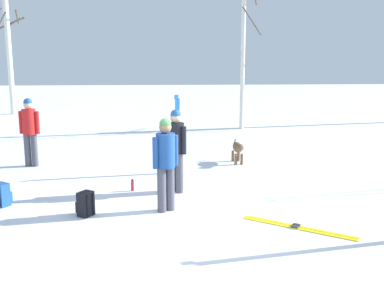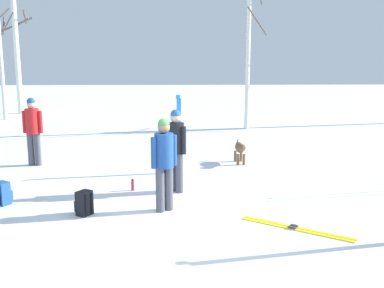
{
  "view_description": "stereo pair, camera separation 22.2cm",
  "coord_description": "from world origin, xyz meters",
  "px_view_note": "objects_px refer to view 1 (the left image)",
  "views": [
    {
      "loc": [
        -0.5,
        -7.57,
        2.95
      ],
      "look_at": [
        -0.05,
        1.94,
        1.0
      ],
      "focal_mm": 44.55,
      "sensor_mm": 36.0,
      "label": 1
    },
    {
      "loc": [
        -0.28,
        -7.58,
        2.95
      ],
      "look_at": [
        -0.05,
        1.94,
        1.0
      ],
      "focal_mm": 44.55,
      "sensor_mm": 36.0,
      "label": 2
    }
  ],
  "objects_px": {
    "water_bottle_0": "(133,185)",
    "person_2": "(176,145)",
    "person_0": "(166,159)",
    "backpack_1": "(2,195)",
    "birch_tree_2": "(8,40)",
    "dog": "(238,149)",
    "ski_pair_planted_2": "(177,135)",
    "backpack_0": "(85,204)",
    "person_1": "(29,128)",
    "birch_tree_3": "(244,41)",
    "ski_pair_lying_0": "(298,227)"
  },
  "relations": [
    {
      "from": "water_bottle_0",
      "to": "person_2",
      "type": "bearing_deg",
      "value": -6.31
    },
    {
      "from": "person_0",
      "to": "backpack_1",
      "type": "xyz_separation_m",
      "value": [
        -3.09,
        0.43,
        -0.77
      ]
    },
    {
      "from": "person_0",
      "to": "birch_tree_2",
      "type": "distance_m",
      "value": 15.01
    },
    {
      "from": "person_0",
      "to": "birch_tree_2",
      "type": "xyz_separation_m",
      "value": [
        -6.89,
        13.15,
        2.23
      ]
    },
    {
      "from": "water_bottle_0",
      "to": "birch_tree_2",
      "type": "relative_size",
      "value": 0.04
    },
    {
      "from": "person_0",
      "to": "dog",
      "type": "bearing_deg",
      "value": 62.9
    },
    {
      "from": "person_0",
      "to": "ski_pair_planted_2",
      "type": "distance_m",
      "value": 2.7
    },
    {
      "from": "backpack_1",
      "to": "birch_tree_2",
      "type": "height_order",
      "value": "birch_tree_2"
    },
    {
      "from": "person_2",
      "to": "backpack_0",
      "type": "relative_size",
      "value": 3.9
    },
    {
      "from": "dog",
      "to": "person_0",
      "type": "bearing_deg",
      "value": -117.1
    },
    {
      "from": "person_1",
      "to": "backpack_1",
      "type": "bearing_deg",
      "value": -84.24
    },
    {
      "from": "backpack_1",
      "to": "water_bottle_0",
      "type": "relative_size",
      "value": 1.78
    },
    {
      "from": "birch_tree_3",
      "to": "water_bottle_0",
      "type": "bearing_deg",
      "value": -114.71
    },
    {
      "from": "backpack_0",
      "to": "birch_tree_3",
      "type": "bearing_deg",
      "value": 65.01
    },
    {
      "from": "person_1",
      "to": "ski_pair_planted_2",
      "type": "height_order",
      "value": "ski_pair_planted_2"
    },
    {
      "from": "birch_tree_2",
      "to": "backpack_0",
      "type": "bearing_deg",
      "value": -67.72
    },
    {
      "from": "person_0",
      "to": "birch_tree_2",
      "type": "bearing_deg",
      "value": 117.66
    },
    {
      "from": "person_0",
      "to": "person_2",
      "type": "distance_m",
      "value": 1.19
    },
    {
      "from": "water_bottle_0",
      "to": "ski_pair_planted_2",
      "type": "bearing_deg",
      "value": 56.33
    },
    {
      "from": "backpack_0",
      "to": "ski_pair_planted_2",
      "type": "bearing_deg",
      "value": 59.86
    },
    {
      "from": "person_1",
      "to": "dog",
      "type": "height_order",
      "value": "person_1"
    },
    {
      "from": "person_1",
      "to": "water_bottle_0",
      "type": "bearing_deg",
      "value": -39.72
    },
    {
      "from": "backpack_0",
      "to": "birch_tree_2",
      "type": "height_order",
      "value": "birch_tree_2"
    },
    {
      "from": "person_1",
      "to": "backpack_1",
      "type": "xyz_separation_m",
      "value": [
        0.31,
        -3.07,
        -0.77
      ]
    },
    {
      "from": "dog",
      "to": "water_bottle_0",
      "type": "height_order",
      "value": "dog"
    },
    {
      "from": "person_0",
      "to": "person_2",
      "type": "xyz_separation_m",
      "value": [
        0.2,
        1.17,
        0.0
      ]
    },
    {
      "from": "ski_pair_planted_2",
      "to": "backpack_1",
      "type": "distance_m",
      "value": 4.09
    },
    {
      "from": "person_0",
      "to": "ski_pair_lying_0",
      "type": "xyz_separation_m",
      "value": [
        2.19,
        -0.95,
        -0.97
      ]
    },
    {
      "from": "birch_tree_2",
      "to": "water_bottle_0",
      "type": "bearing_deg",
      "value": -62.5
    },
    {
      "from": "water_bottle_0",
      "to": "birch_tree_3",
      "type": "bearing_deg",
      "value": 65.29
    },
    {
      "from": "person_1",
      "to": "water_bottle_0",
      "type": "relative_size",
      "value": 6.95
    },
    {
      "from": "person_0",
      "to": "person_2",
      "type": "bearing_deg",
      "value": 80.28
    },
    {
      "from": "ski_pair_planted_2",
      "to": "backpack_1",
      "type": "relative_size",
      "value": 4.23
    },
    {
      "from": "ski_pair_planted_2",
      "to": "water_bottle_0",
      "type": "xyz_separation_m",
      "value": [
        -0.95,
        -1.42,
        -0.81
      ]
    },
    {
      "from": "birch_tree_3",
      "to": "person_1",
      "type": "bearing_deg",
      "value": -139.39
    },
    {
      "from": "birch_tree_3",
      "to": "person_0",
      "type": "bearing_deg",
      "value": -107.38
    },
    {
      "from": "person_2",
      "to": "backpack_0",
      "type": "height_order",
      "value": "person_2"
    },
    {
      "from": "ski_pair_planted_2",
      "to": "ski_pair_lying_0",
      "type": "distance_m",
      "value": 4.23
    },
    {
      "from": "dog",
      "to": "backpack_0",
      "type": "xyz_separation_m",
      "value": [
        -3.25,
        -3.74,
        -0.17
      ]
    },
    {
      "from": "backpack_1",
      "to": "person_0",
      "type": "bearing_deg",
      "value": -7.99
    },
    {
      "from": "person_0",
      "to": "dog",
      "type": "height_order",
      "value": "person_0"
    },
    {
      "from": "person_1",
      "to": "backpack_0",
      "type": "bearing_deg",
      "value": -61.92
    },
    {
      "from": "person_2",
      "to": "dog",
      "type": "relative_size",
      "value": 1.91
    },
    {
      "from": "person_2",
      "to": "water_bottle_0",
      "type": "relative_size",
      "value": 6.95
    },
    {
      "from": "backpack_1",
      "to": "birch_tree_2",
      "type": "bearing_deg",
      "value": 106.66
    },
    {
      "from": "person_1",
      "to": "birch_tree_3",
      "type": "relative_size",
      "value": 0.28
    },
    {
      "from": "backpack_0",
      "to": "birch_tree_3",
      "type": "distance_m",
      "value": 10.31
    },
    {
      "from": "water_bottle_0",
      "to": "birch_tree_3",
      "type": "relative_size",
      "value": 0.04
    },
    {
      "from": "person_0",
      "to": "person_2",
      "type": "relative_size",
      "value": 1.0
    },
    {
      "from": "dog",
      "to": "ski_pair_planted_2",
      "type": "height_order",
      "value": "ski_pair_planted_2"
    }
  ]
}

